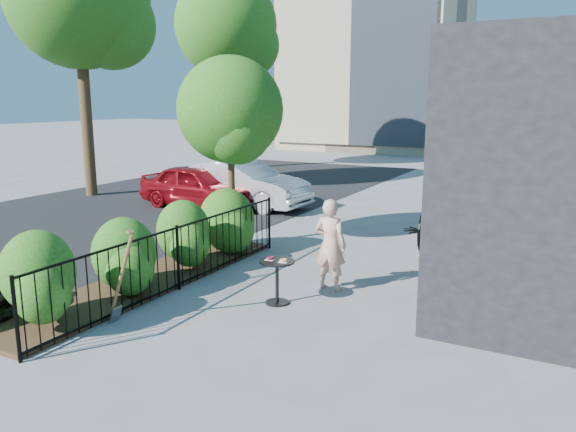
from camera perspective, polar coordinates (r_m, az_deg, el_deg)
The scene contains 13 objects.
ground at distance 8.79m, azimuth -3.27°, elevation -8.99°, with size 120.00×120.00×0.00m, color gray.
fence at distance 9.45m, azimuth -11.11°, elevation -4.13°, with size 0.05×6.05×1.10m.
planting_bed at distance 10.05m, azimuth -14.11°, elevation -6.41°, with size 1.30×6.00×0.08m, color #382616.
shrubs at distance 9.87m, azimuth -13.48°, elevation -2.71°, with size 1.10×5.60×1.24m.
patio_tree at distance 11.75m, azimuth -5.75°, elevation 10.03°, with size 2.20×2.20×3.94m.
street at distance 15.42m, azimuth -19.87°, elevation -0.54°, with size 9.00×30.00×0.01m, color black.
street_tree_near at distance 19.46m, azimuth -20.50°, elevation 19.40°, with size 4.40×4.40×8.28m.
street_tree_far at distance 25.49m, azimuth -6.26°, elevation 18.08°, with size 4.40×4.40×8.28m.
cafe_table at distance 8.69m, azimuth -1.12°, elevation -5.90°, with size 0.55×0.55×0.74m.
woman at distance 9.25m, azimuth 4.31°, elevation -2.94°, with size 0.56×0.37×1.54m, color #D6A38A.
shovel at distance 8.19m, azimuth -16.63°, elevation -6.43°, with size 0.52×0.19×1.43m.
car_red at distance 16.49m, azimuth -9.07°, elevation 2.99°, with size 1.48×3.68×1.25m, color maroon.
car_silver at distance 16.46m, azimuth -4.75°, elevation 3.27°, with size 1.44×4.12×1.36m, color #B8B8BD.
Camera 1 is at (4.32, -6.99, 3.13)m, focal length 35.00 mm.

